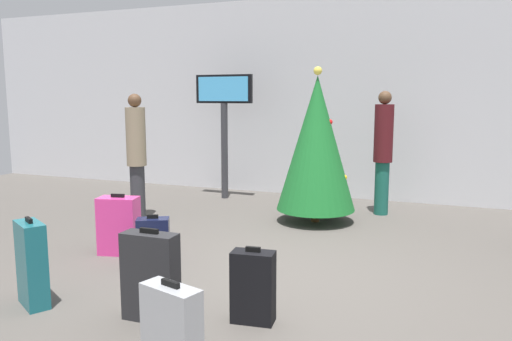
% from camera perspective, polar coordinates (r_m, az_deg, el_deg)
% --- Properties ---
extents(ground_plane, '(16.00, 16.00, 0.00)m').
position_cam_1_polar(ground_plane, '(5.04, 1.81, -12.30)').
color(ground_plane, '#514C47').
extents(back_wall, '(16.00, 0.20, 3.51)m').
position_cam_1_polar(back_wall, '(8.95, 11.41, 8.10)').
color(back_wall, silver).
rests_on(back_wall, ground_plane).
extents(holiday_tree, '(1.11, 1.11, 2.19)m').
position_cam_1_polar(holiday_tree, '(7.10, 6.91, 3.08)').
color(holiday_tree, '#4C3319').
rests_on(holiday_tree, ground_plane).
extents(flight_info_kiosk, '(1.04, 0.12, 2.15)m').
position_cam_1_polar(flight_info_kiosk, '(8.74, -3.66, 6.80)').
color(flight_info_kiosk, '#333338').
rests_on(flight_info_kiosk, ground_plane).
extents(traveller_0, '(0.36, 0.36, 1.86)m').
position_cam_1_polar(traveller_0, '(7.75, 14.27, 2.42)').
color(traveller_0, '#19594C').
rests_on(traveller_0, ground_plane).
extents(traveller_1, '(0.29, 0.29, 1.82)m').
position_cam_1_polar(traveller_1, '(7.45, -13.46, 2.01)').
color(traveller_1, '#333338').
rests_on(traveller_1, ground_plane).
extents(suitcase_0, '(0.49, 0.34, 0.70)m').
position_cam_1_polar(suitcase_0, '(5.93, -15.35, -6.07)').
color(suitcase_0, '#E5388C').
rests_on(suitcase_0, ground_plane).
extents(suitcase_1, '(0.46, 0.29, 0.60)m').
position_cam_1_polar(suitcase_1, '(3.50, -9.59, -17.11)').
color(suitcase_1, '#9EA0A5').
rests_on(suitcase_1, ground_plane).
extents(suitcase_2, '(0.41, 0.34, 0.77)m').
position_cam_1_polar(suitcase_2, '(4.74, -24.17, -9.70)').
color(suitcase_2, '#19606B').
rests_on(suitcase_2, ground_plane).
extents(suitcase_3, '(0.46, 0.19, 0.76)m').
position_cam_1_polar(suitcase_3, '(4.16, -11.91, -11.75)').
color(suitcase_3, '#232326').
rests_on(suitcase_3, ground_plane).
extents(suitcase_4, '(0.36, 0.22, 0.62)m').
position_cam_1_polar(suitcase_4, '(4.06, -0.33, -13.11)').
color(suitcase_4, black).
rests_on(suitcase_4, ground_plane).
extents(suitcase_5, '(0.39, 0.32, 0.55)m').
position_cam_1_polar(suitcase_5, '(5.45, -11.61, -7.99)').
color(suitcase_5, '#141938').
rests_on(suitcase_5, ground_plane).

